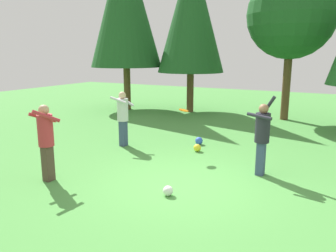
% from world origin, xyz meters
% --- Properties ---
extents(ground_plane, '(40.00, 40.00, 0.00)m').
position_xyz_m(ground_plane, '(0.00, 0.00, 0.00)').
color(ground_plane, '#4C9342').
extents(person_thrower, '(0.60, 0.58, 1.88)m').
position_xyz_m(person_thrower, '(1.33, 1.41, 1.02)').
color(person_thrower, '#38476B').
rests_on(person_thrower, ground_plane).
extents(person_catcher, '(0.59, 0.49, 1.70)m').
position_xyz_m(person_catcher, '(-3.05, 1.98, 1.01)').
color(person_catcher, '#38476B').
rests_on(person_catcher, ground_plane).
extents(person_bystander, '(0.71, 0.75, 1.74)m').
position_xyz_m(person_bystander, '(-2.83, -1.24, 1.04)').
color(person_bystander, '#4C382D').
rests_on(person_bystander, ground_plane).
extents(frisbee, '(0.36, 0.36, 0.08)m').
position_xyz_m(frisbee, '(-0.97, 1.96, 1.29)').
color(frisbee, orange).
extents(ball_white, '(0.21, 0.21, 0.21)m').
position_xyz_m(ball_white, '(-0.04, -0.71, 0.11)').
color(ball_white, white).
rests_on(ball_white, ground_plane).
extents(ball_blue, '(0.24, 0.24, 0.24)m').
position_xyz_m(ball_blue, '(-1.02, 3.21, 0.12)').
color(ball_blue, blue).
rests_on(ball_blue, ground_plane).
extents(ball_yellow, '(0.22, 0.22, 0.22)m').
position_xyz_m(ball_yellow, '(-0.76, 2.47, 0.11)').
color(ball_yellow, yellow).
rests_on(ball_yellow, ground_plane).
extents(tree_center, '(3.63, 3.63, 6.20)m').
position_xyz_m(tree_center, '(0.64, 8.79, 4.36)').
color(tree_center, brown).
rests_on(tree_center, ground_plane).
extents(tree_left, '(3.16, 3.16, 7.56)m').
position_xyz_m(tree_left, '(-3.82, 8.67, 4.73)').
color(tree_left, brown).
rests_on(tree_left, ground_plane).
extents(tree_far_left, '(3.53, 3.53, 8.43)m').
position_xyz_m(tree_far_left, '(-6.98, 7.86, 5.27)').
color(tree_far_left, brown).
rests_on(tree_far_left, ground_plane).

